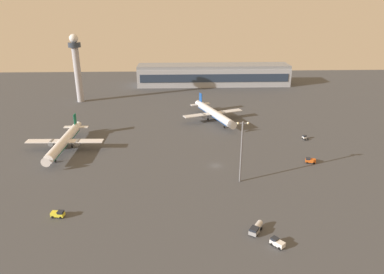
# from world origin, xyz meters

# --- Properties ---
(ground_plane) EXTENTS (416.00, 416.00, 0.00)m
(ground_plane) POSITION_xyz_m (0.00, 0.00, 0.00)
(ground_plane) COLOR #424449
(terminal_building) EXTENTS (120.57, 22.40, 16.40)m
(terminal_building) POSITION_xyz_m (12.63, 149.58, 8.09)
(terminal_building) COLOR #9EA3AD
(terminal_building) RESTS_ON ground
(control_tower) EXTENTS (8.00, 8.00, 44.54)m
(control_tower) POSITION_xyz_m (-82.15, 102.78, 25.51)
(control_tower) COLOR #A8A8B2
(control_tower) RESTS_ON ground
(airplane_far_stand) EXTENTS (35.26, 45.34, 11.64)m
(airplane_far_stand) POSITION_xyz_m (-68.16, 19.00, 4.40)
(airplane_far_stand) COLOR white
(airplane_far_stand) RESTS_ON ground
(airplane_near_gate) EXTENTS (35.03, 44.46, 11.83)m
(airplane_near_gate) POSITION_xyz_m (4.47, 58.67, 4.47)
(airplane_near_gate) COLOR silver
(airplane_near_gate) RESTS_ON ground
(fuel_truck) EXTENTS (5.26, 6.40, 2.35)m
(fuel_truck) POSITION_xyz_m (7.46, -45.88, 1.37)
(fuel_truck) COLOR gray
(fuel_truck) RESTS_ON ground
(pushback_tug) EXTENTS (2.61, 3.46, 2.05)m
(pushback_tug) POSITION_xyz_m (47.30, 28.43, 1.07)
(pushback_tug) COLOR white
(pushback_tug) RESTS_ON ground
(cargo_loader) EXTENTS (4.51, 2.98, 2.25)m
(cargo_loader) POSITION_xyz_m (40.51, 1.21, 1.18)
(cargo_loader) COLOR #D85919
(cargo_loader) RESTS_ON ground
(maintenance_van) EXTENTS (4.38, 2.55, 2.25)m
(maintenance_van) POSITION_xyz_m (-54.46, -35.66, 1.18)
(maintenance_van) COLOR yellow
(maintenance_van) RESTS_ON ground
(baggage_tractor) EXTENTS (4.16, 4.43, 2.25)m
(baggage_tractor) POSITION_xyz_m (12.19, -52.45, 1.18)
(baggage_tractor) COLOR white
(baggage_tractor) RESTS_ON ground
(apron_light_west) EXTENTS (4.80, 0.90, 24.30)m
(apron_light_west) POSITION_xyz_m (7.80, -14.06, 13.97)
(apron_light_west) COLOR slate
(apron_light_west) RESTS_ON ground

